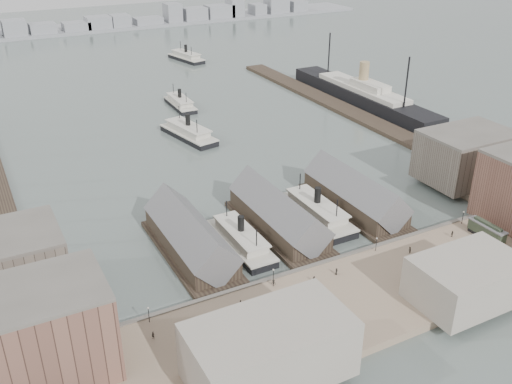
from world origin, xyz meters
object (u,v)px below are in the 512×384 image
horse_cart_center (329,300)px  horse_cart_right (422,282)px  ocean_steamer (362,94)px  tram (487,231)px  ferry_docked_west (241,239)px  horse_cart_left (215,332)px

horse_cart_center → horse_cart_right: 23.42m
ocean_steamer → tram: size_ratio=8.61×
ferry_docked_west → horse_cart_left: bearing=-124.5°
horse_cart_right → tram: bearing=-83.5°
horse_cart_left → horse_cart_right: (49.60, -6.46, -0.06)m
ocean_steamer → tram: bearing=-112.3°
ocean_steamer → horse_cart_center: size_ratio=20.16×
tram → ocean_steamer: bearing=67.2°
ferry_docked_west → horse_cart_left: (-21.38, -31.13, 0.57)m
ferry_docked_west → ocean_steamer: ocean_steamer is taller
ocean_steamer → tram: 124.37m
horse_cart_left → horse_cart_right: size_ratio=1.00×
horse_cart_center → horse_cart_right: horse_cart_center is taller
ferry_docked_west → horse_cart_left: 37.76m
ferry_docked_west → horse_cart_left: ferry_docked_west is taller
tram → horse_cart_right: 30.80m
tram → horse_cart_right: size_ratio=2.35×
ocean_steamer → ferry_docked_west: bearing=-140.7°
ocean_steamer → horse_cart_right: 145.32m
tram → horse_cart_left: bearing=-179.2°
horse_cart_center → horse_cart_right: bearing=-69.5°
ocean_steamer → horse_cart_left: bearing=-137.2°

